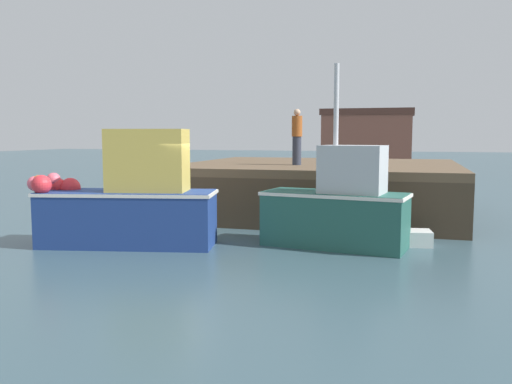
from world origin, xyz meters
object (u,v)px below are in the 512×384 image
fishing_boat_near_left (130,202)px  dockworker (297,137)px  fishing_boat_near_right (338,208)px  rowboat (402,237)px  mooring_buoy_foreground (148,231)px

fishing_boat_near_left → dockworker: dockworker is taller
fishing_boat_near_right → dockworker: 5.07m
rowboat → mooring_buoy_foreground: (-6.05, -1.65, 0.15)m
fishing_boat_near_left → rowboat: fishing_boat_near_left is taller
fishing_boat_near_left → dockworker: size_ratio=2.46×
dockworker → fishing_boat_near_right: bearing=-66.2°
mooring_buoy_foreground → fishing_boat_near_left: bearing=-147.3°
fishing_boat_near_left → dockworker: 6.56m
fishing_boat_near_right → mooring_buoy_foreground: bearing=-167.4°
fishing_boat_near_left → rowboat: (6.40, 1.88, -0.88)m
fishing_boat_near_right → rowboat: size_ratio=2.95×
fishing_boat_near_right → mooring_buoy_foreground: (-4.56, -1.02, -0.62)m
mooring_buoy_foreground → fishing_boat_near_right: bearing=12.6°
dockworker → fishing_boat_near_left: bearing=-117.9°
fishing_boat_near_right → fishing_boat_near_left: bearing=-165.8°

